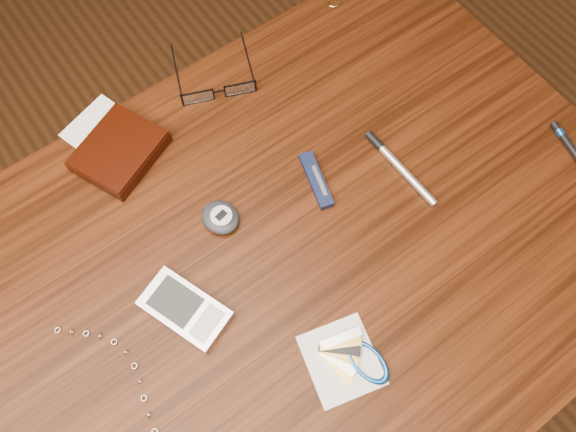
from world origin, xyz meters
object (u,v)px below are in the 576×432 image
Objects in this scene: pocket_knife at (316,180)px; silver_pen at (395,162)px; pedometer at (220,217)px; pda_phone at (185,309)px; notepad_keys at (354,359)px; desk at (285,283)px; wallet_and_card at (119,150)px; eyeglasses at (218,90)px.

pocket_knife is 0.64× the size of silver_pen.
pedometer reaches higher than silver_pen.
pda_phone is 0.22m from notepad_keys.
notepad_keys is at bearing -92.47° from desk.
wallet_and_card is (-0.10, 0.27, 0.11)m from desk.
silver_pen is at bearing -38.31° from wallet_and_card.
desk is 0.24m from silver_pen.
notepad_keys is 0.25m from pocket_knife.
desk is 0.19m from notepad_keys.
desk is 10.99× the size of pocket_knife.
notepad_keys and pocket_knife have the same top height.
pda_phone is at bearing -168.80° from pocket_knife.
eyeglasses is at bearing 1.73° from wallet_and_card.
pda_phone is 1.10× the size of notepad_keys.
pocket_knife reaches higher than desk.
eyeglasses is 0.21m from pedometer.
silver_pen is at bearing -22.08° from pocket_knife.
wallet_and_card is 1.43× the size of pda_phone.
notepad_keys is 1.26× the size of pocket_knife.
silver_pen is (0.22, 0.03, 0.11)m from desk.
wallet_and_card is at bearing 141.69° from silver_pen.
eyeglasses is 1.07× the size of silver_pen.
pedometer is at bearing 96.45° from notepad_keys.
notepad_keys is at bearing -83.55° from pedometer.
pocket_knife is (0.25, 0.05, -0.00)m from pda_phone.
eyeglasses reaches higher than silver_pen.
pedometer reaches higher than desk.
wallet_and_card is at bearing 135.09° from pocket_knife.
pedometer is (-0.04, 0.10, 0.11)m from desk.
pedometer reaches higher than notepad_keys.
wallet_and_card is at bearing 79.64° from pda_phone.
notepad_keys is (-0.08, -0.43, -0.01)m from eyeglasses.
silver_pen is at bearing 39.29° from notepad_keys.
pedometer is 0.15m from pocket_knife.
pda_phone is 0.36m from silver_pen.
desk is 0.18m from pda_phone.
notepad_keys is (-0.01, -0.16, 0.11)m from desk.
eyeglasses is (0.08, 0.28, 0.11)m from desk.
pedometer is 0.55× the size of notepad_keys.
pedometer is at bearing 163.50° from silver_pen.
pda_phone reaches higher than pocket_knife.
pocket_knife is at bearing -11.97° from pedometer.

